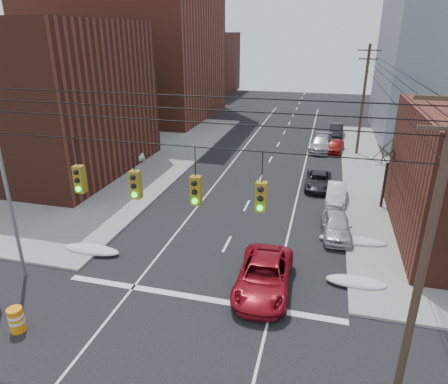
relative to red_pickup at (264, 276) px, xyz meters
The scene contains 24 objects.
sidewalk_nw 35.44m from the red_pickup, 147.57° to the left, with size 40.00×40.00×0.15m, color gray.
building_brick_tall 50.26m from the red_pickup, 123.93° to the left, with size 24.00×20.00×30.00m, color brown.
building_brick_near 29.14m from the red_pickup, 150.66° to the left, with size 20.00×16.00×13.00m, color #532519.
building_brick_far 72.24m from the red_pickup, 113.65° to the left, with size 22.00×18.00×12.00m, color #532519.
utility_pole_right 9.02m from the red_pickup, 41.80° to the right, with size 2.20×0.28×11.00m.
utility_pole_far 27.06m from the red_pickup, 77.86° to the left, with size 2.20×0.28×11.00m.
traffic_signals 8.60m from the red_pickup, 119.21° to the right, with size 17.00×0.42×2.02m.
street_light 13.44m from the red_pickup, behind, with size 0.44×0.44×9.32m.
bare_tree 13.82m from the red_pickup, 60.91° to the left, with size 2.09×2.20×4.93m.
snow_nw 10.37m from the red_pickup, behind, with size 3.50×1.08×0.42m, color silver.
snow_ne 4.77m from the red_pickup, 18.47° to the left, with size 3.00×1.08×0.42m, color silver.
snow_east_far 7.52m from the red_pickup, 53.18° to the left, with size 4.00×1.08×0.42m, color silver.
red_pickup is the anchor object (origin of this frame).
parked_car_a 7.63m from the red_pickup, 62.76° to the left, with size 1.74×4.32×1.47m, color silver.
parked_car_b 13.06m from the red_pickup, 74.49° to the left, with size 1.39×3.98×1.31m, color white.
parked_car_c 15.20m from the red_pickup, 82.18° to the left, with size 2.06×4.47×1.24m, color black.
parked_car_d 26.72m from the red_pickup, 85.94° to the left, with size 2.19×5.40×1.57m, color #9E9DA2.
parked_car_e 26.52m from the red_pickup, 82.69° to the left, with size 1.65×4.10×1.40m, color maroon.
parked_car_f 33.89m from the red_pickup, 84.09° to the left, with size 1.60×4.59×1.51m, color black.
lot_car_a 24.54m from the red_pickup, 133.67° to the left, with size 1.57×4.51×1.49m, color silver.
lot_car_b 25.80m from the red_pickup, 136.83° to the left, with size 2.63×5.71×1.59m, color #A2A2A6.
lot_car_c 23.47m from the red_pickup, 150.42° to the left, with size 1.86×4.57×1.33m, color black.
lot_car_d 26.23m from the red_pickup, 139.86° to the left, with size 1.81×4.51×1.54m, color #A1A1A5.
construction_barrel 11.28m from the red_pickup, 150.04° to the right, with size 0.79×0.79×1.14m.
Camera 1 is at (5.23, -8.74, 12.01)m, focal length 32.00 mm.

